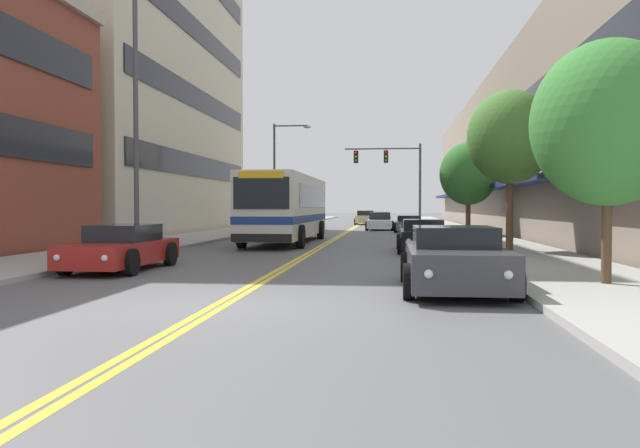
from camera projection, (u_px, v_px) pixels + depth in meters
name	position (u px, v px, depth m)	size (l,w,h in m)	color
ground_plane	(351.00, 229.00, 47.79)	(240.00, 240.00, 0.00)	#565659
sidewalk_left	(256.00, 228.00, 48.63)	(3.92, 106.00, 0.14)	#9E9B96
sidewalk_right	(450.00, 229.00, 46.95)	(3.92, 106.00, 0.14)	#9E9B96
centre_line	(351.00, 229.00, 47.79)	(0.34, 106.00, 0.01)	yellow
office_tower_left	(111.00, 34.00, 41.72)	(12.08, 25.18, 26.59)	beige
storefront_row_right	(535.00, 157.00, 46.10)	(9.10, 68.00, 10.87)	gray
city_bus	(288.00, 205.00, 30.36)	(2.81, 12.26, 3.19)	silver
car_red_parked_left_near	(122.00, 248.00, 17.25)	(1.98, 4.67, 1.25)	maroon
car_charcoal_parked_left_mid	(290.00, 222.00, 45.29)	(2.19, 4.26, 1.28)	#232328
car_dark_grey_parked_right_foreground	(454.00, 260.00, 13.05)	(2.19, 4.71, 1.33)	#38383D
car_black_parked_right_mid	(423.00, 236.00, 24.23)	(2.00, 4.60, 1.25)	black
car_slate_blue_parked_right_far	(409.00, 224.00, 42.85)	(2.04, 4.18, 1.13)	#475675
car_champagne_moving_lead	(382.00, 217.00, 68.42)	(1.97, 4.61, 1.16)	beige
car_white_moving_second	(380.00, 222.00, 46.43)	(2.05, 4.70, 1.32)	white
car_beige_moving_third	(366.00, 218.00, 60.80)	(2.07, 4.64, 1.35)	#BCAD89
traffic_signal_mast	(394.00, 169.00, 46.72)	(5.73, 0.38, 6.45)	#47474C
street_lamp_left_near	(143.00, 103.00, 20.37)	(1.97, 0.28, 8.83)	#47474C
street_lamp_left_far	(280.00, 166.00, 44.72)	(2.75, 0.28, 7.68)	#47474C
street_tree_right_near	(608.00, 123.00, 12.99)	(3.15, 3.15, 5.09)	brown
street_tree_right_mid	(510.00, 137.00, 22.96)	(3.15, 3.15, 5.91)	brown
street_tree_right_far	(468.00, 174.00, 35.64)	(3.26, 3.26, 5.28)	brown
fire_hydrant	(486.00, 247.00, 19.24)	(0.32, 0.24, 0.75)	yellow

